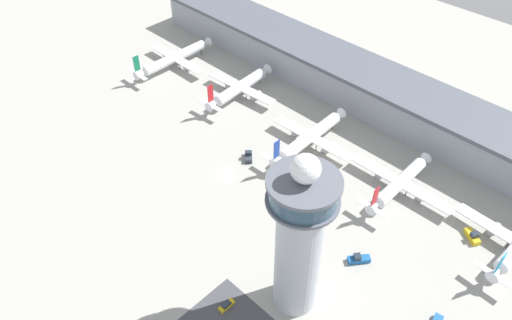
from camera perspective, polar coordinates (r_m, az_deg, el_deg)
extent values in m
plane|color=#9E9B93|center=(175.83, -3.41, -1.73)|extent=(1000.00, 1000.00, 0.00)
cube|color=#9399A3|center=(214.01, 10.49, 9.00)|extent=(207.50, 22.00, 14.11)
cube|color=#4C515B|center=(209.92, 10.75, 10.79)|extent=(207.50, 25.00, 1.60)
cylinder|color=#ADB2BC|center=(128.29, 4.79, -10.73)|extent=(11.71, 11.71, 39.22)
cylinder|color=#565B66|center=(113.05, 5.36, -4.59)|extent=(17.20, 17.20, 0.80)
cylinder|color=#334C60|center=(111.01, 5.45, -3.58)|extent=(15.82, 15.82, 4.88)
cylinder|color=#565B66|center=(108.94, 5.55, -2.50)|extent=(17.20, 17.20, 1.00)
sphere|color=white|center=(106.25, 5.69, -1.01)|extent=(6.79, 6.79, 6.79)
cylinder|color=silver|center=(234.10, -9.23, 11.49)|extent=(4.38, 33.09, 4.33)
cone|color=silver|center=(243.87, -5.77, 13.16)|extent=(4.34, 3.91, 4.33)
cone|color=silver|center=(225.14, -13.06, 9.57)|extent=(3.91, 5.20, 3.90)
cube|color=silver|center=(234.81, -9.08, 11.39)|extent=(34.85, 4.45, 0.44)
cylinder|color=#A8A8B2|center=(241.16, -9.97, 11.80)|extent=(2.39, 4.77, 2.38)
cylinder|color=#A8A8B2|center=(230.90, -7.70, 10.60)|extent=(2.39, 4.77, 2.38)
cube|color=#14704C|center=(221.81, -13.50, 10.68)|extent=(0.30, 2.80, 6.93)
cube|color=silver|center=(224.29, -13.37, 9.51)|extent=(12.13, 2.02, 0.24)
cylinder|color=black|center=(243.73, -6.29, 12.22)|extent=(0.28, 0.28, 2.19)
cylinder|color=black|center=(233.56, -8.70, 10.54)|extent=(0.28, 0.28, 2.19)
cylinder|color=black|center=(237.82, -9.63, 11.04)|extent=(0.28, 0.28, 2.19)
cylinder|color=silver|center=(210.91, -1.76, 8.39)|extent=(6.58, 28.05, 4.54)
cone|color=silver|center=(221.09, 1.02, 10.14)|extent=(4.83, 4.41, 4.54)
cone|color=silver|center=(201.10, -4.91, 6.35)|extent=(4.48, 5.73, 4.08)
cube|color=silver|center=(211.70, -1.65, 8.28)|extent=(33.84, 6.87, 0.44)
cylinder|color=#A8A8B2|center=(217.07, -2.89, 8.75)|extent=(2.86, 5.16, 2.50)
cylinder|color=#A8A8B2|center=(209.26, 0.00, 7.39)|extent=(2.86, 5.16, 2.50)
cube|color=red|center=(197.10, -5.23, 7.60)|extent=(0.51, 2.81, 7.26)
cube|color=silver|center=(200.00, -5.22, 6.27)|extent=(12.82, 2.93, 0.24)
cylinder|color=black|center=(220.81, 0.47, 9.05)|extent=(0.28, 0.28, 2.31)
cylinder|color=black|center=(210.94, -1.13, 7.28)|extent=(0.28, 0.28, 2.31)
cylinder|color=black|center=(214.46, -2.43, 7.90)|extent=(0.28, 0.28, 2.31)
cylinder|color=white|center=(185.15, 6.24, 2.71)|extent=(5.26, 31.07, 4.46)
cone|color=white|center=(196.76, 9.40, 5.06)|extent=(4.57, 4.13, 4.46)
cone|color=white|center=(174.15, 2.55, -0.06)|extent=(4.15, 5.46, 4.02)
cube|color=white|center=(186.04, 6.34, 2.61)|extent=(34.15, 5.28, 0.44)
cylinder|color=#A8A8B2|center=(190.77, 4.81, 3.37)|extent=(2.58, 4.97, 2.46)
cylinder|color=#A8A8B2|center=(184.52, 8.25, 1.46)|extent=(2.58, 4.97, 2.46)
cube|color=navy|center=(169.69, 2.37, 1.22)|extent=(0.37, 2.81, 7.14)
cube|color=white|center=(173.01, 2.24, -0.19)|extent=(12.55, 2.32, 0.24)
cylinder|color=black|center=(196.69, 8.74, 3.84)|extent=(0.28, 0.28, 2.56)
cylinder|color=black|center=(185.93, 6.88, 1.43)|extent=(0.28, 0.28, 2.56)
cylinder|color=black|center=(188.67, 5.39, 2.27)|extent=(0.28, 0.28, 2.56)
cylinder|color=silver|center=(173.77, 16.20, -2.42)|extent=(4.49, 25.93, 4.23)
cone|color=silver|center=(184.28, 18.57, -0.04)|extent=(4.27, 3.85, 4.23)
cone|color=silver|center=(163.53, 13.39, -5.20)|extent=(3.86, 5.11, 3.81)
cube|color=silver|center=(174.62, 16.24, -2.50)|extent=(37.87, 4.78, 0.44)
cylinder|color=#A8A8B2|center=(178.47, 14.19, -1.41)|extent=(2.37, 4.67, 2.33)
cylinder|color=#A8A8B2|center=(174.21, 18.52, -3.87)|extent=(2.37, 4.67, 2.33)
cube|color=red|center=(158.97, 13.50, -4.05)|extent=(0.33, 2.80, 6.77)
cube|color=silver|center=(162.33, 13.14, -5.37)|extent=(11.86, 2.12, 0.24)
cylinder|color=black|center=(184.13, 17.89, -1.26)|extent=(0.28, 0.28, 2.23)
cylinder|color=black|center=(175.00, 16.76, -3.68)|extent=(0.28, 0.28, 2.23)
cylinder|color=black|center=(176.59, 15.15, -2.75)|extent=(0.28, 0.28, 2.23)
cone|color=silver|center=(157.92, 25.74, -11.53)|extent=(4.13, 5.34, 3.85)
cylinder|color=#A8A8B2|center=(171.77, 25.57, -7.14)|extent=(2.61, 4.83, 2.35)
cube|color=#197FB2|center=(153.15, 26.18, -10.50)|extent=(0.46, 2.81, 6.84)
cube|color=silver|center=(156.66, 25.55, -11.75)|extent=(12.06, 2.67, 0.24)
cylinder|color=black|center=(170.76, 26.78, -8.74)|extent=(0.28, 0.28, 2.55)
cube|color=black|center=(169.95, 23.38, -8.20)|extent=(5.47, 4.72, 0.12)
cube|color=gold|center=(169.38, 23.46, -8.02)|extent=(6.32, 5.35, 1.73)
cube|color=#232D38|center=(167.96, 23.70, -7.82)|extent=(2.65, 2.70, 1.42)
cube|color=black|center=(154.04, 11.64, -11.24)|extent=(5.21, 5.73, 0.12)
cube|color=#195699|center=(153.46, 11.67, -11.07)|extent=(5.95, 6.62, 1.60)
cube|color=#232D38|center=(152.14, 11.51, -10.78)|extent=(2.83, 2.82, 1.31)
cube|color=black|center=(181.79, -0.86, 0.15)|extent=(5.06, 5.03, 0.12)
cube|color=#2D333D|center=(181.27, -0.86, 0.34)|extent=(5.76, 5.72, 1.68)
cube|color=#232D38|center=(180.67, -0.87, 0.82)|extent=(2.78, 2.79, 1.38)
cube|color=black|center=(142.77, -3.37, -16.34)|extent=(1.83, 4.05, 0.12)
cube|color=gold|center=(142.49, -3.38, -16.27)|extent=(1.91, 4.82, 0.78)
cube|color=#232D38|center=(141.84, -3.43, -16.14)|extent=(1.65, 2.66, 0.64)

